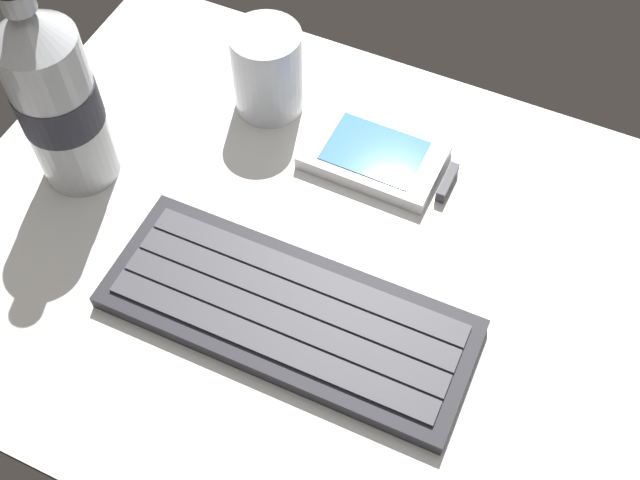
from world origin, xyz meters
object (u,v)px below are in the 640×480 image
object	(u,v)px
juice_cup	(268,73)
water_bottle	(56,96)
keyboard	(293,315)
handheld_device	(381,158)

from	to	relation	value
juice_cup	water_bottle	xyz separation A→B (cm)	(-11.55, -13.74, 5.10)
keyboard	handheld_device	bearing A→B (deg)	89.08
keyboard	juice_cup	distance (cm)	23.23
keyboard	juice_cup	world-z (taller)	juice_cup
keyboard	handheld_device	size ratio (longest dim) A/B	2.26
juice_cup	water_bottle	bearing A→B (deg)	-130.05
keyboard	water_bottle	size ratio (longest dim) A/B	1.40
water_bottle	keyboard	bearing A→B (deg)	-14.23
keyboard	handheld_device	xyz separation A→B (cm)	(0.28, 17.37, -0.08)
handheld_device	water_bottle	distance (cm)	27.63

